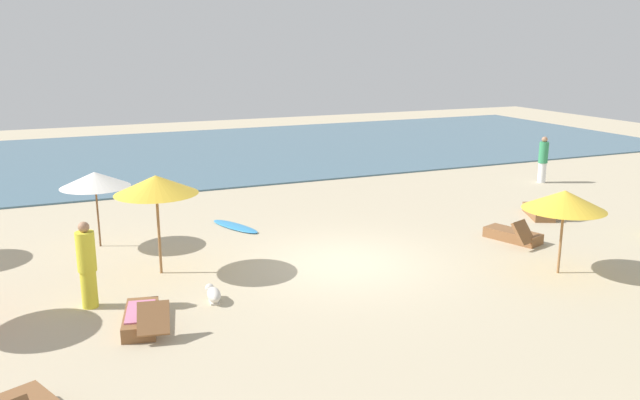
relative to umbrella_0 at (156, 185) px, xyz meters
The scene contains 12 objects.
ground_plane 4.81m from the umbrella_0, 14.17° to the right, with size 60.00×60.00×0.00m, color #BCAD8E.
ocean_water 16.61m from the umbrella_0, 75.26° to the left, with size 48.00×16.00×0.06m, color #476B7F.
umbrella_0 is the anchor object (origin of this frame).
umbrella_1 2.93m from the umbrella_0, 112.83° to the left, with size 1.77×1.77×1.99m.
umbrella_2 9.24m from the umbrella_0, 23.04° to the right, with size 1.86×1.86×1.97m.
lounger_1 3.53m from the umbrella_0, 106.30° to the right, with size 0.91×1.79×0.67m.
lounger_3 9.45m from the umbrella_0, ahead, with size 1.10×1.77×0.72m.
lounger_4 11.75m from the umbrella_0, ahead, with size 1.23×1.74×0.74m.
person_0 15.74m from the umbrella_0, 16.12° to the left, with size 0.45×0.45×1.77m.
person_1 2.50m from the umbrella_0, 139.00° to the right, with size 0.44×0.44×1.79m.
dog 2.98m from the umbrella_0, 71.86° to the right, with size 0.32×0.67×0.31m.
surfboard 4.47m from the umbrella_0, 48.81° to the left, with size 1.20×1.98×0.07m.
Camera 1 is at (-6.33, -13.38, 5.22)m, focal length 36.11 mm.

